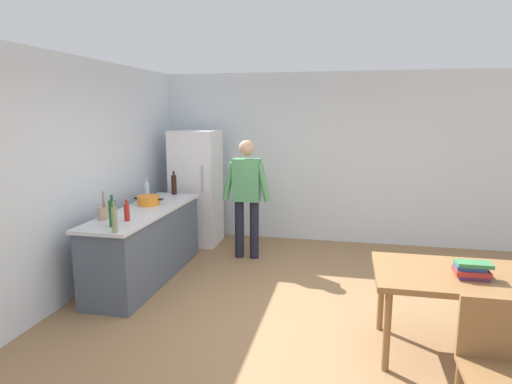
{
  "coord_description": "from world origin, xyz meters",
  "views": [
    {
      "loc": [
        0.44,
        -4.03,
        2.08
      ],
      "look_at": [
        -0.66,
        1.11,
        1.11
      ],
      "focal_mm": 30.46,
      "sensor_mm": 36.0,
      "label": 1
    }
  ],
  "objects_px": {
    "person": "(247,191)",
    "bottle_water_clear": "(147,191)",
    "dining_table": "(460,282)",
    "utensil_jar": "(103,213)",
    "bottle_wine_green": "(112,213)",
    "book_stack": "(472,270)",
    "cooking_pot": "(149,200)",
    "bottle_wine_dark": "(174,184)",
    "bottle_sauce_red": "(127,212)",
    "chair": "(495,361)",
    "refrigerator": "(196,188)",
    "bottle_vinegar_tall": "(115,219)"
  },
  "relations": [
    {
      "from": "bottle_wine_dark",
      "to": "bottle_wine_green",
      "type": "bearing_deg",
      "value": -87.26
    },
    {
      "from": "bottle_water_clear",
      "to": "cooking_pot",
      "type": "bearing_deg",
      "value": -60.91
    },
    {
      "from": "utensil_jar",
      "to": "bottle_wine_dark",
      "type": "relative_size",
      "value": 0.94
    },
    {
      "from": "bottle_sauce_red",
      "to": "bottle_water_clear",
      "type": "distance_m",
      "value": 1.18
    },
    {
      "from": "book_stack",
      "to": "dining_table",
      "type": "bearing_deg",
      "value": 125.16
    },
    {
      "from": "chair",
      "to": "bottle_water_clear",
      "type": "height_order",
      "value": "bottle_water_clear"
    },
    {
      "from": "refrigerator",
      "to": "bottle_wine_dark",
      "type": "distance_m",
      "value": 0.63
    },
    {
      "from": "bottle_wine_dark",
      "to": "bottle_water_clear",
      "type": "height_order",
      "value": "bottle_wine_dark"
    },
    {
      "from": "refrigerator",
      "to": "bottle_wine_dark",
      "type": "relative_size",
      "value": 5.29
    },
    {
      "from": "refrigerator",
      "to": "dining_table",
      "type": "height_order",
      "value": "refrigerator"
    },
    {
      "from": "cooking_pot",
      "to": "utensil_jar",
      "type": "height_order",
      "value": "utensil_jar"
    },
    {
      "from": "bottle_wine_green",
      "to": "book_stack",
      "type": "distance_m",
      "value": 3.42
    },
    {
      "from": "person",
      "to": "bottle_water_clear",
      "type": "distance_m",
      "value": 1.38
    },
    {
      "from": "utensil_jar",
      "to": "chair",
      "type": "bearing_deg",
      "value": -22.3
    },
    {
      "from": "cooking_pot",
      "to": "bottle_sauce_red",
      "type": "xyz_separation_m",
      "value": [
        0.14,
        -0.82,
        0.04
      ]
    },
    {
      "from": "utensil_jar",
      "to": "bottle_vinegar_tall",
      "type": "height_order",
      "value": "same"
    },
    {
      "from": "cooking_pot",
      "to": "bottle_wine_dark",
      "type": "distance_m",
      "value": 0.77
    },
    {
      "from": "dining_table",
      "to": "chair",
      "type": "xyz_separation_m",
      "value": [
        -0.0,
        -0.97,
        -0.14
      ]
    },
    {
      "from": "bottle_wine_green",
      "to": "bottle_water_clear",
      "type": "distance_m",
      "value": 1.44
    },
    {
      "from": "bottle_water_clear",
      "to": "book_stack",
      "type": "xyz_separation_m",
      "value": [
        3.7,
        -1.75,
        -0.21
      ]
    },
    {
      "from": "person",
      "to": "book_stack",
      "type": "xyz_separation_m",
      "value": [
        2.41,
        -2.23,
        -0.16
      ]
    },
    {
      "from": "bottle_wine_dark",
      "to": "book_stack",
      "type": "height_order",
      "value": "bottle_wine_dark"
    },
    {
      "from": "utensil_jar",
      "to": "bottle_vinegar_tall",
      "type": "bearing_deg",
      "value": -47.77
    },
    {
      "from": "person",
      "to": "bottle_vinegar_tall",
      "type": "distance_m",
      "value": 2.25
    },
    {
      "from": "dining_table",
      "to": "bottle_sauce_red",
      "type": "relative_size",
      "value": 5.83
    },
    {
      "from": "utensil_jar",
      "to": "bottle_vinegar_tall",
      "type": "xyz_separation_m",
      "value": [
        0.4,
        -0.45,
        0.06
      ]
    },
    {
      "from": "dining_table",
      "to": "bottle_vinegar_tall",
      "type": "height_order",
      "value": "bottle_vinegar_tall"
    },
    {
      "from": "chair",
      "to": "bottle_wine_green",
      "type": "xyz_separation_m",
      "value": [
        -3.34,
        1.22,
        0.51
      ]
    },
    {
      "from": "bottle_water_clear",
      "to": "chair",
      "type": "bearing_deg",
      "value": -35.84
    },
    {
      "from": "bottle_sauce_red",
      "to": "bottle_wine_green",
      "type": "distance_m",
      "value": 0.27
    },
    {
      "from": "person",
      "to": "bottle_sauce_red",
      "type": "distance_m",
      "value": 1.89
    },
    {
      "from": "refrigerator",
      "to": "bottle_sauce_red",
      "type": "height_order",
      "value": "refrigerator"
    },
    {
      "from": "chair",
      "to": "dining_table",
      "type": "bearing_deg",
      "value": 96.33
    },
    {
      "from": "cooking_pot",
      "to": "bottle_wine_dark",
      "type": "xyz_separation_m",
      "value": [
        0.04,
        0.76,
        0.09
      ]
    },
    {
      "from": "chair",
      "to": "book_stack",
      "type": "distance_m",
      "value": 0.93
    },
    {
      "from": "dining_table",
      "to": "chair",
      "type": "height_order",
      "value": "chair"
    },
    {
      "from": "person",
      "to": "bottle_wine_dark",
      "type": "xyz_separation_m",
      "value": [
        -1.08,
        -0.04,
        0.07
      ]
    },
    {
      "from": "bottle_sauce_red",
      "to": "cooking_pot",
      "type": "bearing_deg",
      "value": 99.69
    },
    {
      "from": "dining_table",
      "to": "bottle_water_clear",
      "type": "xyz_separation_m",
      "value": [
        -3.64,
        1.66,
        0.35
      ]
    },
    {
      "from": "chair",
      "to": "bottle_vinegar_tall",
      "type": "distance_m",
      "value": 3.41
    },
    {
      "from": "book_stack",
      "to": "bottle_vinegar_tall",
      "type": "bearing_deg",
      "value": 177.32
    },
    {
      "from": "bottle_wine_green",
      "to": "bottle_sauce_red",
      "type": "bearing_deg",
      "value": 86.34
    },
    {
      "from": "cooking_pot",
      "to": "chair",
      "type": "bearing_deg",
      "value": -33.73
    },
    {
      "from": "dining_table",
      "to": "utensil_jar",
      "type": "distance_m",
      "value": 3.66
    },
    {
      "from": "chair",
      "to": "bottle_wine_green",
      "type": "height_order",
      "value": "bottle_wine_green"
    },
    {
      "from": "bottle_sauce_red",
      "to": "bottle_water_clear",
      "type": "bearing_deg",
      "value": 105.54
    },
    {
      "from": "chair",
      "to": "bottle_wine_green",
      "type": "bearing_deg",
      "value": 166.18
    },
    {
      "from": "utensil_jar",
      "to": "book_stack",
      "type": "distance_m",
      "value": 3.72
    },
    {
      "from": "chair",
      "to": "bottle_wine_dark",
      "type": "xyz_separation_m",
      "value": [
        -3.43,
        3.07,
        0.51
      ]
    },
    {
      "from": "bottle_wine_green",
      "to": "dining_table",
      "type": "bearing_deg",
      "value": -4.39
    }
  ]
}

